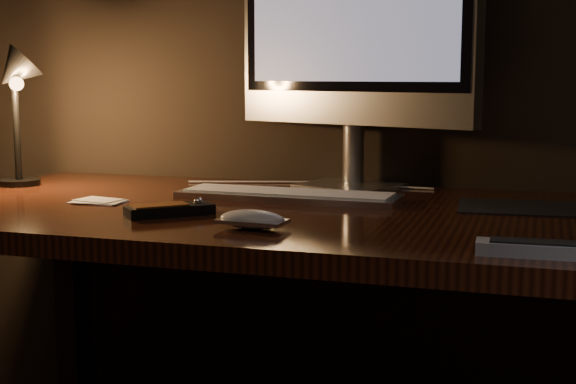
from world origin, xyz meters
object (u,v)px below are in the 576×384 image
(mouse, at_px, (252,222))
(tv_remote, at_px, (546,249))
(desk, at_px, (318,265))
(monitor, at_px, (351,15))
(keyboard, at_px, (288,195))
(media_remote, at_px, (170,209))
(desk_lamp, at_px, (15,91))

(mouse, height_order, tv_remote, tv_remote)
(desk, height_order, tv_remote, tv_remote)
(monitor, relative_size, keyboard, 1.41)
(monitor, bearing_deg, keyboard, -91.09)
(tv_remote, bearing_deg, mouse, 168.93)
(keyboard, height_order, media_remote, media_remote)
(desk, xyz_separation_m, desk_lamp, (-0.72, 0.02, 0.35))
(desk, relative_size, keyboard, 3.43)
(desk_lamp, bearing_deg, keyboard, 22.81)
(monitor, relative_size, tv_remote, 3.37)
(monitor, distance_m, mouse, 0.65)
(monitor, bearing_deg, tv_remote, -33.29)
(monitor, distance_m, keyboard, 0.44)
(keyboard, relative_size, media_remote, 2.98)
(media_remote, relative_size, desk_lamp, 0.48)
(desk, bearing_deg, tv_remote, -40.36)
(keyboard, xyz_separation_m, mouse, (0.04, -0.33, 0.00))
(monitor, relative_size, mouse, 5.67)
(desk, height_order, desk_lamp, desk_lamp)
(desk, relative_size, desk_lamp, 4.92)
(keyboard, relative_size, desk_lamp, 1.43)
(mouse, bearing_deg, keyboard, 100.87)
(mouse, distance_m, media_remote, 0.20)
(desk, bearing_deg, media_remote, -135.22)
(media_remote, bearing_deg, desk_lamp, 111.34)
(keyboard, relative_size, mouse, 4.02)
(tv_remote, bearing_deg, desk_lamp, 159.26)
(desk, bearing_deg, mouse, -96.39)
(desk, relative_size, media_remote, 10.25)
(desk, xyz_separation_m, media_remote, (-0.22, -0.22, 0.14))
(keyboard, height_order, desk_lamp, desk_lamp)
(keyboard, bearing_deg, desk_lamp, -177.11)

